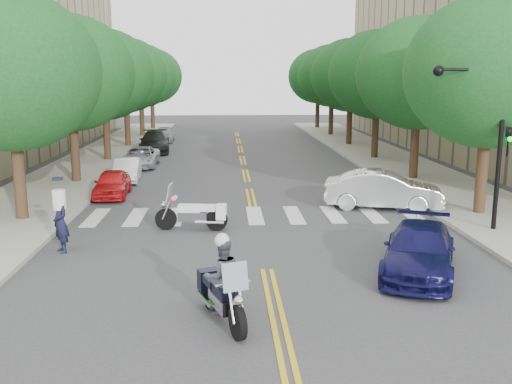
{
  "coord_description": "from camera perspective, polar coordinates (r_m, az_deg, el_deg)",
  "views": [
    {
      "loc": [
        -1.13,
        -15.31,
        5.3
      ],
      "look_at": [
        -0.05,
        4.73,
        1.3
      ],
      "focal_mm": 40.0,
      "sensor_mm": 36.0,
      "label": 1
    }
  ],
  "objects": [
    {
      "name": "sedan_blue",
      "position": [
        16.41,
        16.0,
        -5.61
      ],
      "size": [
        3.39,
        4.9,
        1.32
      ],
      "primitive_type": "imported",
      "rotation": [
        0.0,
        0.0,
        -0.38
      ],
      "color": "#0F0F3E",
      "rests_on": "ground"
    },
    {
      "name": "tree_r_5",
      "position": [
        62.11,
        6.24,
        11.44
      ],
      "size": [
        6.4,
        6.4,
        8.45
      ],
      "color": "#382316",
      "rests_on": "ground"
    },
    {
      "name": "parked_car_a",
      "position": [
        26.74,
        -14.18,
        0.83
      ],
      "size": [
        1.6,
        3.66,
        1.23
      ],
      "primitive_type": "imported",
      "rotation": [
        0.0,
        0.0,
        0.04
      ],
      "color": "red",
      "rests_on": "ground"
    },
    {
      "name": "parked_car_b",
      "position": [
        30.62,
        -12.78,
        2.16
      ],
      "size": [
        1.56,
        3.74,
        1.2
      ],
      "primitive_type": "imported",
      "rotation": [
        0.0,
        0.0,
        0.08
      ],
      "color": "white",
      "rests_on": "ground"
    },
    {
      "name": "parked_car_c",
      "position": [
        35.51,
        -11.45,
        3.45
      ],
      "size": [
        2.06,
        4.4,
        1.22
      ],
      "primitive_type": "imported",
      "rotation": [
        0.0,
        0.0,
        0.01
      ],
      "color": "#A4A6AB",
      "rests_on": "ground"
    },
    {
      "name": "tree_r_2",
      "position": [
        38.61,
        12.06,
        11.4
      ],
      "size": [
        6.4,
        6.4,
        8.45
      ],
      "color": "#382316",
      "rests_on": "ground"
    },
    {
      "name": "ground",
      "position": [
        16.24,
        1.09,
        -7.77
      ],
      "size": [
        140.0,
        140.0,
        0.0
      ],
      "primitive_type": "plane",
      "color": "#38383A",
      "rests_on": "ground"
    },
    {
      "name": "sidewalk_right",
      "position": [
        39.15,
        12.72,
        3.32
      ],
      "size": [
        5.0,
        60.0,
        0.15
      ],
      "primitive_type": "cube",
      "color": "#9E9991",
      "rests_on": "ground"
    },
    {
      "name": "motorcycle_parked",
      "position": [
        20.31,
        -5.86,
        -2.22
      ],
      "size": [
        2.6,
        0.77,
        1.68
      ],
      "rotation": [
        0.0,
        0.0,
        1.46
      ],
      "color": "black",
      "rests_on": "ground"
    },
    {
      "name": "parked_car_e",
      "position": [
        49.27,
        -9.14,
        5.73
      ],
      "size": [
        1.64,
        3.93,
        1.33
      ],
      "primitive_type": "imported",
      "rotation": [
        0.0,
        0.0,
        0.02
      ],
      "color": "gray",
      "rests_on": "ground"
    },
    {
      "name": "tree_r_1",
      "position": [
        30.95,
        15.95,
        11.32
      ],
      "size": [
        6.4,
        6.4,
        8.45
      ],
      "color": "#382316",
      "rests_on": "ground"
    },
    {
      "name": "tree_l_2",
      "position": [
        38.09,
        -15.0,
        11.28
      ],
      "size": [
        6.4,
        6.4,
        8.45
      ],
      "color": "#382316",
      "rests_on": "ground"
    },
    {
      "name": "tree_r_3",
      "position": [
        46.39,
        9.46,
        11.43
      ],
      "size": [
        6.4,
        6.4,
        8.45
      ],
      "color": "#382316",
      "rests_on": "ground"
    },
    {
      "name": "tree_r_4",
      "position": [
        54.23,
        7.62,
        11.44
      ],
      "size": [
        6.4,
        6.4,
        8.45
      ],
      "color": "#382316",
      "rests_on": "ground"
    },
    {
      "name": "tree_r_0",
      "position": [
        23.52,
        22.33,
        11.06
      ],
      "size": [
        6.4,
        6.4,
        8.45
      ],
      "color": "#382316",
      "rests_on": "ground"
    },
    {
      "name": "convertible",
      "position": [
        24.12,
        12.61,
        0.21
      ],
      "size": [
        5.05,
        2.79,
        1.58
      ],
      "primitive_type": "imported",
      "rotation": [
        0.0,
        0.0,
        1.32
      ],
      "color": "silver",
      "rests_on": "ground"
    },
    {
      "name": "sidewalk_left",
      "position": [
        38.59,
        -15.6,
        3.07
      ],
      "size": [
        5.0,
        60.0,
        0.15
      ],
      "primitive_type": "cube",
      "color": "#9E9991",
      "rests_on": "ground"
    },
    {
      "name": "tree_l_3",
      "position": [
        45.96,
        -12.95,
        11.31
      ],
      "size": [
        6.4,
        6.4,
        8.45
      ],
      "color": "#382316",
      "rests_on": "ground"
    },
    {
      "name": "officer_standing",
      "position": [
        18.56,
        -18.95,
        -2.91
      ],
      "size": [
        0.77,
        0.83,
        1.9
      ],
      "primitive_type": "imported",
      "rotation": [
        0.0,
        0.0,
        -0.94
      ],
      "color": "black",
      "rests_on": "ground"
    },
    {
      "name": "tree_l_5",
      "position": [
        61.79,
        -10.42,
        11.32
      ],
      "size": [
        6.4,
        6.4,
        8.45
      ],
      "color": "#382316",
      "rests_on": "ground"
    },
    {
      "name": "parked_car_d",
      "position": [
        42.4,
        -10.11,
        4.94
      ],
      "size": [
        2.6,
        5.4,
        1.52
      ],
      "primitive_type": "imported",
      "rotation": [
        0.0,
        0.0,
        0.09
      ],
      "color": "black",
      "rests_on": "ground"
    },
    {
      "name": "tree_l_0",
      "position": [
        22.65,
        -23.33,
        11.01
      ],
      "size": [
        6.4,
        6.4,
        8.45
      ],
      "color": "#382316",
      "rests_on": "ground"
    },
    {
      "name": "tree_l_1",
      "position": [
        30.3,
        -18.1,
        11.21
      ],
      "size": [
        6.4,
        6.4,
        8.45
      ],
      "color": "#382316",
      "rests_on": "ground"
    },
    {
      "name": "motorcycle_police",
      "position": [
        12.7,
        -3.46,
        -9.0
      ],
      "size": [
        1.16,
        2.42,
        2.04
      ],
      "rotation": [
        0.0,
        0.0,
        3.48
      ],
      "color": "black",
      "rests_on": "ground"
    },
    {
      "name": "tree_l_4",
      "position": [
        53.86,
        -11.5,
        11.32
      ],
      "size": [
        6.4,
        6.4,
        8.45
      ],
      "color": "#382316",
      "rests_on": "ground"
    },
    {
      "name": "traffic_signal_pole",
      "position": [
        20.85,
        22.18,
        6.1
      ],
      "size": [
        2.82,
        0.42,
        6.0
      ],
      "color": "black",
      "rests_on": "ground"
    }
  ]
}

